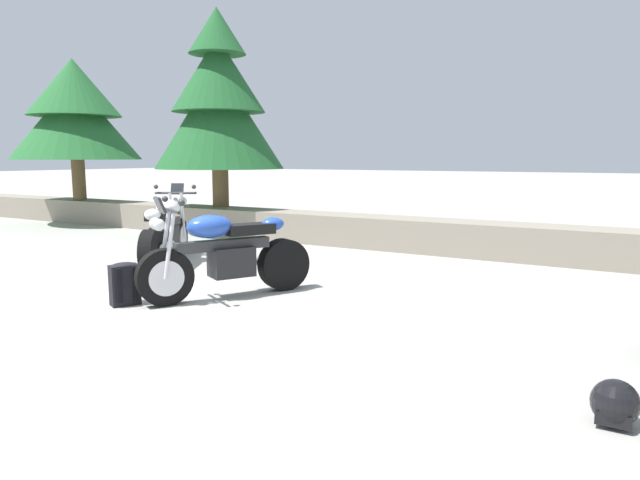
% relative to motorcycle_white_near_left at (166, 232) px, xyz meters
% --- Properties ---
extents(ground_plane, '(120.00, 120.00, 0.00)m').
position_rel_motorcycle_white_near_left_xyz_m(ground_plane, '(1.55, -1.72, -0.49)').
color(ground_plane, '#A3A099').
extents(stone_wall, '(36.00, 0.80, 0.55)m').
position_rel_motorcycle_white_near_left_xyz_m(stone_wall, '(1.55, 3.08, -0.21)').
color(stone_wall, gray).
rests_on(stone_wall, ground).
extents(motorcycle_white_near_left, '(1.19, 1.88, 1.18)m').
position_rel_motorcycle_white_near_left_xyz_m(motorcycle_white_near_left, '(0.00, 0.00, 0.00)').
color(motorcycle_white_near_left, black).
rests_on(motorcycle_white_near_left, ground).
extents(motorcycle_blue_centre, '(1.18, 1.88, 1.18)m').
position_rel_motorcycle_white_near_left_xyz_m(motorcycle_blue_centre, '(2.07, -1.14, 0.00)').
color(motorcycle_blue_centre, black).
rests_on(motorcycle_blue_centre, ground).
extents(rider_backpack, '(0.33, 0.35, 0.47)m').
position_rel_motorcycle_white_near_left_xyz_m(rider_backpack, '(1.33, -1.95, -0.24)').
color(rider_backpack, black).
rests_on(rider_backpack, ground).
extents(rider_helmet, '(0.28, 0.28, 0.28)m').
position_rel_motorcycle_white_near_left_xyz_m(rider_helmet, '(6.10, -2.43, -0.35)').
color(rider_helmet, black).
rests_on(rider_helmet, ground).
extents(pine_tree_far_left, '(2.99, 2.99, 3.35)m').
position_rel_motorcycle_white_near_left_xyz_m(pine_tree_far_left, '(-5.82, 2.92, 2.18)').
color(pine_tree_far_left, brown).
rests_on(pine_tree_far_left, stone_wall).
extents(pine_tree_mid_left, '(2.66, 2.66, 4.05)m').
position_rel_motorcycle_white_near_left_xyz_m(pine_tree_mid_left, '(-1.63, 3.21, 2.23)').
color(pine_tree_mid_left, brown).
rests_on(pine_tree_mid_left, stone_wall).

